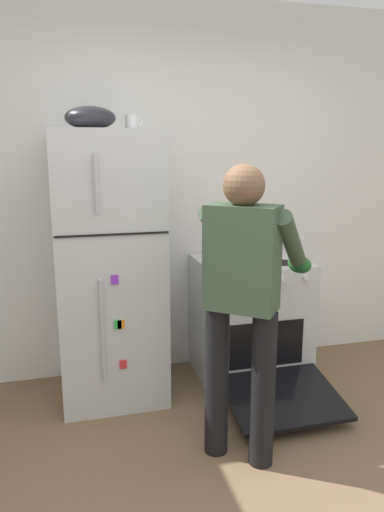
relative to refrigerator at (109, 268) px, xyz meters
name	(u,v)px	position (x,y,z in m)	size (l,w,h in m)	color
kitchen_wall_back	(166,192)	(0.47, 0.38, 0.46)	(6.00, 0.10, 2.70)	white
refrigerator	(109,268)	(0.00, 0.00, 0.00)	(0.68, 0.72, 1.78)	silver
stove_range	(250,320)	(1.01, -0.02, -0.46)	(0.76, 1.20, 0.89)	silver
person_cook	(244,288)	(0.62, -0.89, 0.07)	(0.71, 0.76, 1.60)	black
red_pot	(232,254)	(0.85, -0.05, 0.06)	(0.32, 0.22, 0.12)	red
coffee_mug	(132,123)	(0.18, 0.05, 0.94)	(0.11, 0.08, 0.10)	silver
pepper_mill	(278,242)	(1.31, 0.20, 0.07)	(0.05, 0.05, 0.14)	brown
mixing_bowl	(90,118)	(-0.08, 0.00, 0.96)	(0.31, 0.31, 0.14)	black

